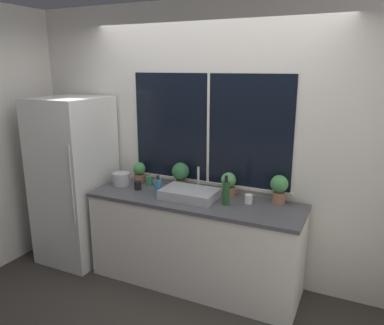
{
  "coord_description": "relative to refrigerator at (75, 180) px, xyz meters",
  "views": [
    {
      "loc": [
        1.4,
        -2.71,
        2.09
      ],
      "look_at": [
        -0.02,
        0.3,
        1.23
      ],
      "focal_mm": 35.0,
      "sensor_mm": 36.0,
      "label": 1
    }
  ],
  "objects": [
    {
      "name": "ground_plane",
      "position": [
        1.41,
        -0.25,
        -0.89
      ],
      "size": [
        14.0,
        14.0,
        0.0
      ],
      "primitive_type": "plane",
      "color": "#38332D"
    },
    {
      "name": "wall_back",
      "position": [
        1.41,
        0.41,
        0.46
      ],
      "size": [
        8.0,
        0.09,
        2.7
      ],
      "color": "silver",
      "rests_on": "ground_plane"
    },
    {
      "name": "wall_left",
      "position": [
        -0.62,
        1.25,
        0.46
      ],
      "size": [
        0.06,
        7.0,
        2.7
      ],
      "color": "silver",
      "rests_on": "ground_plane"
    },
    {
      "name": "counter",
      "position": [
        1.41,
        0.04,
        -0.45
      ],
      "size": [
        2.05,
        0.62,
        0.88
      ],
      "color": "white",
      "rests_on": "ground_plane"
    },
    {
      "name": "refrigerator",
      "position": [
        0.0,
        0.0,
        0.0
      ],
      "size": [
        0.68,
        0.74,
        1.78
      ],
      "color": "silver",
      "rests_on": "ground_plane"
    },
    {
      "name": "sink",
      "position": [
        1.37,
        0.04,
        0.04
      ],
      "size": [
        0.52,
        0.39,
        0.26
      ],
      "color": "#ADADB2",
      "rests_on": "counter"
    },
    {
      "name": "potted_plant_far_left",
      "position": [
        0.66,
        0.27,
        0.11
      ],
      "size": [
        0.13,
        0.13,
        0.22
      ],
      "color": "#9E6B4C",
      "rests_on": "counter"
    },
    {
      "name": "potted_plant_center_left",
      "position": [
        1.15,
        0.27,
        0.15
      ],
      "size": [
        0.18,
        0.18,
        0.27
      ],
      "color": "#9E6B4C",
      "rests_on": "counter"
    },
    {
      "name": "potted_plant_center_right",
      "position": [
        1.67,
        0.27,
        0.11
      ],
      "size": [
        0.14,
        0.14,
        0.23
      ],
      "color": "#9E6B4C",
      "rests_on": "counter"
    },
    {
      "name": "potted_plant_far_right",
      "position": [
        2.15,
        0.27,
        0.14
      ],
      "size": [
        0.16,
        0.16,
        0.26
      ],
      "color": "#9E6B4C",
      "rests_on": "counter"
    },
    {
      "name": "soap_bottle",
      "position": [
        1.03,
        0.03,
        0.07
      ],
      "size": [
        0.07,
        0.07,
        0.19
      ],
      "color": "teal",
      "rests_on": "counter"
    },
    {
      "name": "bottle_tall",
      "position": [
        1.73,
        0.03,
        0.1
      ],
      "size": [
        0.07,
        0.07,
        0.27
      ],
      "color": "#235128",
      "rests_on": "counter"
    },
    {
      "name": "mug_green",
      "position": [
        0.81,
        0.21,
        0.04
      ],
      "size": [
        0.07,
        0.07,
        0.1
      ],
      "color": "#38844C",
      "rests_on": "counter"
    },
    {
      "name": "mug_white",
      "position": [
        1.91,
        0.15,
        0.03
      ],
      "size": [
        0.07,
        0.07,
        0.08
      ],
      "color": "white",
      "rests_on": "counter"
    },
    {
      "name": "mug_black",
      "position": [
        0.78,
        0.05,
        0.03
      ],
      "size": [
        0.07,
        0.07,
        0.09
      ],
      "color": "black",
      "rests_on": "counter"
    },
    {
      "name": "kettle",
      "position": [
        0.55,
        0.1,
        0.06
      ],
      "size": [
        0.18,
        0.18,
        0.15
      ],
      "color": "#B2B2B7",
      "rests_on": "counter"
    }
  ]
}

